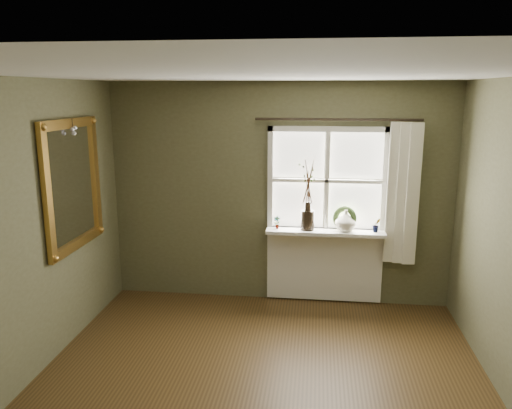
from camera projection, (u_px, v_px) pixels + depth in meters
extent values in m
plane|color=silver|center=(255.00, 73.00, 3.39)|extent=(4.50, 4.50, 0.00)
cube|color=brown|center=(279.00, 194.00, 5.90)|extent=(4.00, 0.10, 2.60)
cube|color=white|center=(325.00, 230.00, 5.85)|extent=(1.36, 0.06, 0.06)
cube|color=white|center=(328.00, 129.00, 5.59)|extent=(1.36, 0.06, 0.06)
cube|color=white|center=(270.00, 180.00, 5.80)|extent=(0.06, 0.06, 1.24)
cube|color=white|center=(385.00, 182.00, 5.64)|extent=(0.06, 0.06, 1.24)
cube|color=white|center=(327.00, 181.00, 5.72)|extent=(1.24, 0.05, 0.04)
cube|color=white|center=(327.00, 181.00, 5.72)|extent=(0.04, 0.05, 1.12)
cube|color=white|center=(299.00, 155.00, 5.72)|extent=(0.59, 0.01, 0.53)
cube|color=white|center=(356.00, 155.00, 5.64)|extent=(0.59, 0.01, 0.53)
cube|color=white|center=(298.00, 205.00, 5.85)|extent=(0.59, 0.01, 0.53)
cube|color=white|center=(354.00, 206.00, 5.77)|extent=(0.59, 0.01, 0.53)
cube|color=white|center=(325.00, 232.00, 5.75)|extent=(1.36, 0.26, 0.04)
cube|color=white|center=(324.00, 265.00, 5.95)|extent=(1.36, 0.04, 0.88)
cylinder|color=black|center=(308.00, 220.00, 5.74)|extent=(0.18, 0.18, 0.23)
imported|color=silver|center=(346.00, 221.00, 5.69)|extent=(0.27, 0.27, 0.24)
torus|color=#2D411D|center=(345.00, 221.00, 5.73)|extent=(0.31, 0.22, 0.29)
imported|color=#2D411D|center=(277.00, 222.00, 5.80)|extent=(0.08, 0.06, 0.15)
imported|color=#2D411D|center=(376.00, 225.00, 5.66)|extent=(0.11, 0.10, 0.16)
cube|color=silver|center=(402.00, 194.00, 5.56)|extent=(0.36, 0.12, 1.59)
cylinder|color=black|center=(338.00, 119.00, 5.50)|extent=(1.84, 0.03, 0.03)
cube|color=white|center=(72.00, 185.00, 4.94)|extent=(0.02, 0.90, 1.11)
cube|color=#AE7D33|center=(68.00, 123.00, 4.81)|extent=(0.05, 1.09, 0.09)
cube|color=#AE7D33|center=(78.00, 243.00, 5.08)|extent=(0.05, 1.09, 0.09)
cube|color=#AE7D33|center=(47.00, 195.00, 4.46)|extent=(0.05, 0.09, 1.11)
cube|color=#AE7D33|center=(95.00, 176.00, 5.42)|extent=(0.05, 0.09, 1.11)
sphere|color=silver|center=(72.00, 129.00, 4.79)|extent=(0.04, 0.04, 0.04)
sphere|color=silver|center=(74.00, 133.00, 4.82)|extent=(0.04, 0.04, 0.04)
sphere|color=silver|center=(75.00, 128.00, 4.84)|extent=(0.04, 0.04, 0.04)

